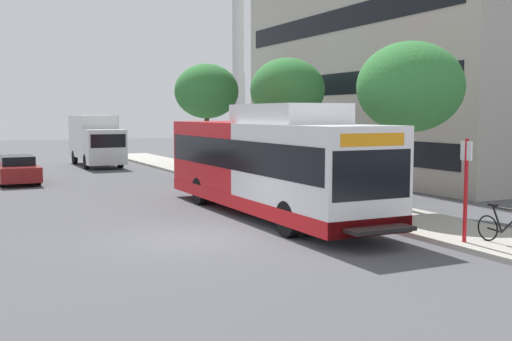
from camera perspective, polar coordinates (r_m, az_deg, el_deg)
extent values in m
plane|color=#4C4C51|center=(24.40, -12.67, -2.78)|extent=(120.00, 120.00, 0.00)
cube|color=#A8A399|center=(25.10, 4.18, -2.28)|extent=(3.00, 56.00, 0.14)
cube|color=white|center=(17.90, 5.14, -0.12)|extent=(2.54, 5.80, 2.73)
cube|color=red|center=(23.05, -2.29, 1.09)|extent=(2.54, 5.80, 2.73)
cube|color=red|center=(20.56, 0.95, -2.62)|extent=(2.57, 11.60, 0.44)
cube|color=black|center=(20.40, 0.96, 1.59)|extent=(2.58, 11.25, 0.96)
cube|color=black|center=(15.51, 10.58, -0.40)|extent=(2.34, 0.10, 1.24)
cube|color=orange|center=(15.44, 10.65, 2.81)|extent=(1.91, 0.08, 0.32)
cube|color=white|center=(19.08, 2.93, 5.23)|extent=(2.16, 4.06, 0.60)
cube|color=black|center=(15.38, 11.36, -5.35)|extent=(1.78, 0.60, 0.10)
cylinder|color=black|center=(16.90, 3.02, -4.48)|extent=(0.30, 1.00, 1.00)
cylinder|color=black|center=(18.08, 9.32, -3.90)|extent=(0.30, 1.00, 1.00)
cylinder|color=black|center=(23.01, -5.15, -1.90)|extent=(0.30, 1.00, 1.00)
cylinder|color=black|center=(23.89, -0.07, -1.61)|extent=(0.30, 1.00, 1.00)
cylinder|color=red|center=(16.30, 18.74, -1.77)|extent=(0.10, 0.10, 2.60)
cube|color=white|center=(16.20, 18.80, 1.74)|extent=(0.04, 0.36, 0.48)
torus|color=black|center=(16.78, 20.55, -4.98)|extent=(0.04, 0.66, 0.66)
cylinder|color=black|center=(16.24, 22.50, -4.42)|extent=(0.05, 0.64, 0.64)
cylinder|color=black|center=(16.53, 21.33, -4.21)|extent=(0.05, 0.34, 0.62)
cylinder|color=black|center=(16.29, 22.14, -3.30)|extent=(0.05, 0.90, 0.05)
cylinder|color=black|center=(16.63, 21.11, -5.14)|extent=(0.05, 0.45, 0.08)
cube|color=black|center=(16.58, 20.99, -2.98)|extent=(0.12, 0.24, 0.06)
cylinder|color=#4C3823|center=(21.11, 13.83, 0.14)|extent=(0.28, 0.28, 2.78)
ellipsoid|color=#337A38|center=(21.05, 13.99, 7.48)|extent=(3.49, 3.49, 2.97)
cylinder|color=#4C3823|center=(28.00, 2.88, 1.76)|extent=(0.28, 0.28, 3.03)
ellipsoid|color=#337A38|center=(27.97, 2.91, 7.43)|extent=(3.35, 3.35, 2.84)
cylinder|color=#4C3823|center=(36.05, -4.54, 2.61)|extent=(0.28, 0.28, 3.12)
ellipsoid|color=#337A38|center=(36.04, -4.57, 7.29)|extent=(3.69, 3.69, 3.14)
cube|color=maroon|center=(32.06, -21.10, -0.12)|extent=(1.80, 4.50, 0.70)
cube|color=black|center=(32.12, -21.14, 0.78)|extent=(1.48, 2.34, 0.56)
cylinder|color=black|center=(30.68, -22.36, -0.82)|extent=(0.20, 0.64, 0.64)
cylinder|color=black|center=(30.82, -19.39, -0.70)|extent=(0.20, 0.64, 0.64)
cylinder|color=black|center=(33.49, -19.92, -0.26)|extent=(0.20, 0.64, 0.64)
cube|color=silver|center=(38.58, -13.75, 2.12)|extent=(2.30, 2.00, 2.10)
cube|color=white|center=(41.99, -14.77, 3.09)|extent=(2.30, 5.00, 2.70)
cube|color=black|center=(37.62, -13.45, 2.66)|extent=(2.07, 0.08, 0.80)
cylinder|color=black|center=(38.87, -15.34, 0.79)|extent=(0.26, 0.92, 0.92)
cylinder|color=black|center=(39.29, -12.39, 0.90)|extent=(0.26, 0.92, 0.92)
cylinder|color=black|center=(42.94, -16.35, 1.17)|extent=(0.26, 0.92, 0.92)
cylinder|color=black|center=(43.32, -13.66, 1.27)|extent=(0.26, 0.92, 0.92)
cube|color=black|center=(36.06, 14.73, 2.32)|extent=(11.50, 18.40, 1.10)
cube|color=black|center=(36.05, 14.85, 7.48)|extent=(11.50, 18.40, 1.10)
cube|color=black|center=(36.33, 14.97, 12.59)|extent=(11.50, 18.40, 1.10)
cylinder|color=#B7B7BC|center=(48.83, -1.65, 5.12)|extent=(1.10, 1.10, 6.49)
cylinder|color=#B7B7BC|center=(49.25, -1.67, 12.69)|extent=(0.91, 0.91, 6.49)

